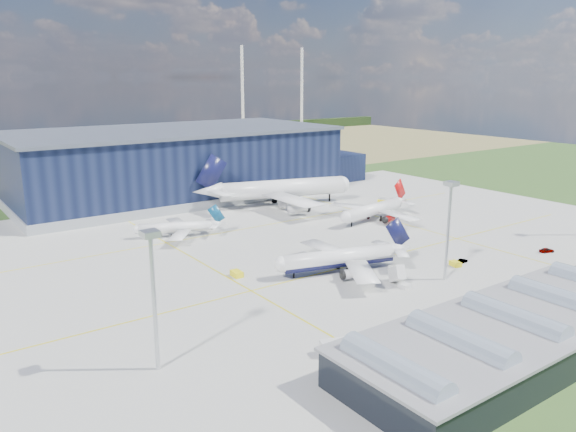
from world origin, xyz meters
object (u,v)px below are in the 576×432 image
(gse_tug_b, at_px, (455,264))
(gse_cart_b, at_px, (348,213))
(gse_tug_c, at_px, (382,201))
(hangar, at_px, (180,165))
(light_mast_west, at_px, (153,278))
(airliner_navy, at_px, (339,249))
(gse_tug_a, at_px, (237,274))
(light_mast_center, at_px, (449,215))
(airstair, at_px, (397,278))
(car_b, at_px, (462,261))
(airliner_red, at_px, (373,204))
(car_a, at_px, (547,250))
(gse_van_a, at_px, (337,347))
(airliner_widebody, at_px, (283,179))
(airliner_regional, at_px, (175,222))

(gse_tug_b, distance_m, gse_cart_b, 57.00)
(gse_cart_b, bearing_deg, gse_tug_c, -60.27)
(hangar, height_order, light_mast_west, hangar)
(airliner_navy, height_order, gse_tug_a, airliner_navy)
(light_mast_center, xyz_separation_m, airstair, (-11.35, 4.29, -13.83))
(gse_cart_b, bearing_deg, light_mast_center, 172.40)
(car_b, bearing_deg, airliner_navy, 61.04)
(airliner_red, xyz_separation_m, car_a, (13.73, -51.81, -5.07))
(gse_tug_b, bearing_deg, car_a, 2.13)
(gse_tug_a, xyz_separation_m, gse_van_a, (-5.57, -42.55, 0.54))
(light_mast_center, relative_size, airliner_red, 0.65)
(airliner_red, relative_size, car_a, 8.87)
(airliner_widebody, height_order, gse_cart_b, airliner_widebody)
(hangar, xyz_separation_m, airstair, (-4.16, -120.51, -10.01))
(airstair, bearing_deg, light_mast_west, -153.77)
(light_mast_center, distance_m, airliner_regional, 78.37)
(gse_tug_a, xyz_separation_m, gse_tug_c, (84.13, 36.59, -0.00))
(light_mast_west, xyz_separation_m, car_a, (108.56, -2.39, -14.75))
(light_mast_west, xyz_separation_m, airliner_red, (94.83, 49.42, -9.68))
(airliner_regional, height_order, gse_cart_b, airliner_regional)
(gse_tug_c, bearing_deg, gse_tug_a, -172.33)
(airliner_navy, relative_size, gse_cart_b, 10.75)
(airliner_red, height_order, gse_tug_c, airliner_red)
(light_mast_west, distance_m, airstair, 60.41)
(light_mast_west, relative_size, airliner_navy, 0.63)
(airliner_navy, distance_m, airliner_regional, 54.41)
(airliner_red, bearing_deg, light_mast_west, 17.23)
(light_mast_west, xyz_separation_m, light_mast_center, (70.00, 0.00, 0.00))
(gse_tug_a, bearing_deg, light_mast_west, -134.22)
(gse_cart_b, height_order, car_b, gse_cart_b)
(gse_tug_c, bearing_deg, gse_tug_b, -136.46)
(airliner_regional, bearing_deg, airliner_red, -175.66)
(hangar, xyz_separation_m, airliner_red, (32.02, -75.39, -5.87))
(car_b, bearing_deg, light_mast_center, 105.83)
(airliner_regional, relative_size, gse_tug_b, 9.58)
(gse_tug_b, bearing_deg, airliner_widebody, 102.72)
(light_mast_center, bearing_deg, gse_tug_b, 25.62)
(airliner_navy, height_order, gse_van_a, airliner_navy)
(airliner_regional, bearing_deg, car_a, 158.42)
(light_mast_west, distance_m, airliner_regional, 78.30)
(airliner_navy, xyz_separation_m, airliner_red, (41.60, 31.42, -0.16))
(airliner_regional, relative_size, airstair, 5.41)
(light_mast_west, relative_size, light_mast_center, 1.00)
(light_mast_center, xyz_separation_m, car_a, (38.56, -2.39, -14.75))
(car_a, bearing_deg, gse_tug_b, 96.29)
(hangar, height_order, airstair, hangar)
(hangar, bearing_deg, airliner_red, -66.99)
(airstair, relative_size, car_b, 1.46)
(airliner_navy, relative_size, gse_tug_c, 11.47)
(airstair, bearing_deg, gse_cart_b, 79.85)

